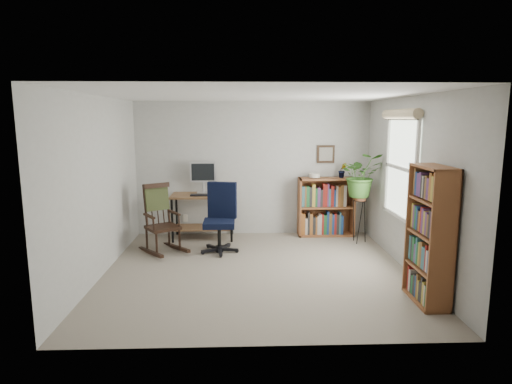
{
  "coord_description": "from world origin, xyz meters",
  "views": [
    {
      "loc": [
        -0.21,
        -5.68,
        2.1
      ],
      "look_at": [
        0.0,
        0.4,
        1.05
      ],
      "focal_mm": 30.0,
      "sensor_mm": 36.0,
      "label": 1
    }
  ],
  "objects_px": {
    "low_bookshelf": "(326,207)",
    "desk": "(203,216)",
    "tall_bookshelf": "(430,235)",
    "rocking_chair": "(163,218)",
    "office_chair": "(219,218)"
  },
  "relations": [
    {
      "from": "office_chair",
      "to": "rocking_chair",
      "type": "relative_size",
      "value": 1.01
    },
    {
      "from": "low_bookshelf",
      "to": "tall_bookshelf",
      "type": "relative_size",
      "value": 0.67
    },
    {
      "from": "desk",
      "to": "low_bookshelf",
      "type": "bearing_deg",
      "value": 3.12
    },
    {
      "from": "low_bookshelf",
      "to": "desk",
      "type": "bearing_deg",
      "value": -176.88
    },
    {
      "from": "desk",
      "to": "low_bookshelf",
      "type": "distance_m",
      "value": 2.21
    },
    {
      "from": "tall_bookshelf",
      "to": "rocking_chair",
      "type": "bearing_deg",
      "value": 149.57
    },
    {
      "from": "rocking_chair",
      "to": "tall_bookshelf",
      "type": "relative_size",
      "value": 0.7
    },
    {
      "from": "low_bookshelf",
      "to": "tall_bookshelf",
      "type": "bearing_deg",
      "value": -78.18
    },
    {
      "from": "rocking_chair",
      "to": "low_bookshelf",
      "type": "xyz_separation_m",
      "value": [
        2.77,
        0.91,
        -0.03
      ]
    },
    {
      "from": "desk",
      "to": "office_chair",
      "type": "relative_size",
      "value": 0.98
    },
    {
      "from": "desk",
      "to": "tall_bookshelf",
      "type": "xyz_separation_m",
      "value": [
        2.81,
        -2.77,
        0.4
      ]
    },
    {
      "from": "office_chair",
      "to": "tall_bookshelf",
      "type": "relative_size",
      "value": 0.7
    },
    {
      "from": "office_chair",
      "to": "rocking_chair",
      "type": "bearing_deg",
      "value": -170.44
    },
    {
      "from": "desk",
      "to": "tall_bookshelf",
      "type": "height_order",
      "value": "tall_bookshelf"
    },
    {
      "from": "office_chair",
      "to": "tall_bookshelf",
      "type": "distance_m",
      "value": 3.17
    }
  ]
}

